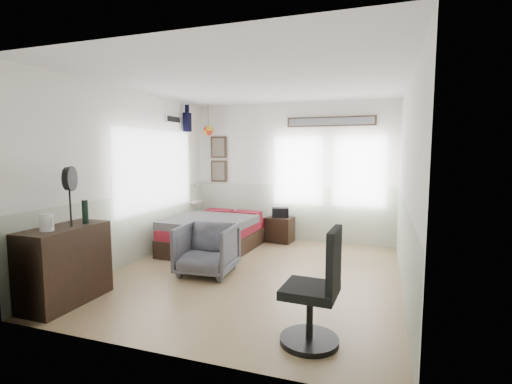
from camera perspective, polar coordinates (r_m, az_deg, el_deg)
ground_plane at (r=5.46m, az=-0.38°, el=-12.61°), size 4.00×4.50×0.01m
room_shell at (r=5.38m, az=-0.51°, el=4.66°), size 4.02×4.52×2.71m
wall_decor at (r=7.40m, az=-3.47°, el=8.85°), size 3.55×1.32×1.44m
bed at (r=6.76m, az=-6.37°, el=-6.35°), size 1.44×1.94×0.60m
dresser at (r=4.91m, az=-27.29°, el=-9.95°), size 0.48×1.00×0.90m
armchair at (r=5.44m, az=-7.56°, el=-8.71°), size 0.83×0.85×0.72m
nightstand at (r=7.29m, az=3.73°, el=-5.78°), size 0.53×0.44×0.49m
task_chair at (r=3.53m, az=9.30°, el=-15.76°), size 0.55×0.55×1.09m
kettle at (r=4.63m, az=-29.53°, el=-4.09°), size 0.16×0.14×0.19m
bottle at (r=4.89m, az=-24.80°, el=-2.79°), size 0.07×0.07×0.28m
stand_fan at (r=4.71m, az=-26.76°, el=1.69°), size 0.18×0.27×0.70m
black_bag at (r=7.23m, az=3.74°, el=-3.18°), size 0.36×0.29×0.19m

